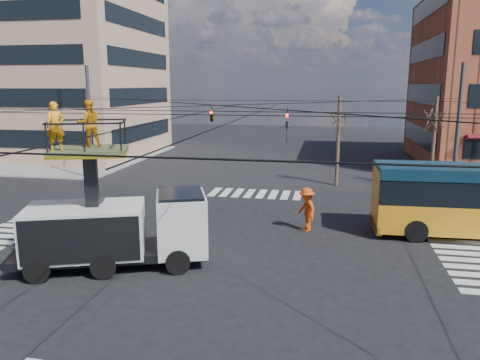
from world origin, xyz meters
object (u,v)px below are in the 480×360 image
traffic_cone (40,250)px  worker_ground (38,230)px  flagger (307,209)px  utility_truck (116,213)px

traffic_cone → worker_ground: size_ratio=0.34×
worker_ground → flagger: 11.57m
utility_truck → worker_ground: (-3.62, 0.50, -1.03)m
traffic_cone → worker_ground: worker_ground is taller
traffic_cone → flagger: (10.09, 5.56, 0.69)m
utility_truck → worker_ground: utility_truck is taller
utility_truck → worker_ground: 3.79m
utility_truck → flagger: bearing=19.9°
utility_truck → traffic_cone: (-3.34, 0.07, -1.70)m
traffic_cone → worker_ground: 0.84m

